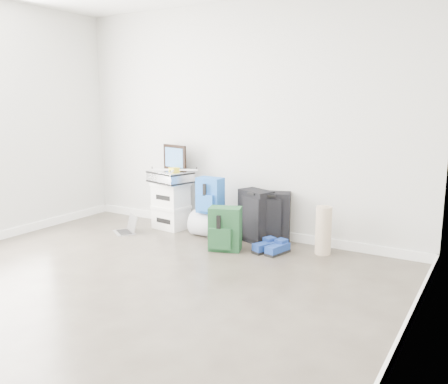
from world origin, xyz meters
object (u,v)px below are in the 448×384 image
Objects in this scene: briefcase at (170,177)px; large_suitcase at (255,216)px; carry_on at (273,218)px; laptop at (127,229)px; boxes_stack at (171,205)px; duffel_bag at (211,225)px.

large_suitcase is (1.18, 0.03, -0.36)m from briefcase.
large_suitcase is 0.20m from carry_on.
boxes_stack is at bearing 86.31° from laptop.
boxes_stack is 0.98× the size of large_suitcase.
boxes_stack is at bearing 163.55° from carry_on.
briefcase is 0.84× the size of large_suitcase.
boxes_stack is 1.17× the size of briefcase.
laptop is at bearing -111.34° from briefcase.
large_suitcase is (1.18, 0.03, 0.00)m from boxes_stack.
carry_on is at bearing 14.26° from duffel_bag.
boxes_stack is 1.01× the size of carry_on.
duffel_bag is at bearing -147.31° from large_suitcase.
carry_on is (0.72, 0.16, 0.14)m from duffel_bag.
duffel_bag is 1.05m from laptop.
boxes_stack is at bearing 0.00° from briefcase.
briefcase is 1.42m from carry_on.
duffel_bag reaches higher than laptop.
carry_on reaches higher than laptop.
briefcase is at bearing 0.00° from boxes_stack.
briefcase reaches higher than duffel_bag.
laptop is (-0.98, -0.37, -0.10)m from duffel_bag.
large_suitcase is at bearing 12.69° from duffel_bag.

